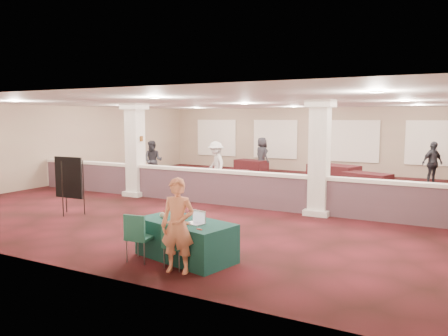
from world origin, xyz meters
The scene contains 32 objects.
ground centered at (0.00, 0.00, 0.00)m, with size 16.00×16.00×0.00m, color #441116.
wall_back centered at (0.00, 8.00, 1.60)m, with size 16.00×0.04×3.20m, color gray.
wall_front centered at (0.00, -8.00, 1.60)m, with size 16.00×0.04×3.20m, color gray.
wall_left centered at (-8.00, 0.00, 1.60)m, with size 0.04×16.00×3.20m, color gray.
ceiling centered at (0.00, 0.00, 3.20)m, with size 16.00×16.00×0.02m, color silver.
partition_wall centered at (0.00, -1.50, 0.57)m, with size 15.60×0.28×1.10m.
column_left centered at (-3.50, -1.50, 1.64)m, with size 0.72×0.72×3.20m.
column_right centered at (3.00, -1.50, 1.64)m, with size 0.72×0.72×3.20m.
sconce_left centered at (-3.78, -1.50, 2.00)m, with size 0.12×0.12×0.18m.
sconce_right centered at (-3.22, -1.50, 2.00)m, with size 0.12×0.12×0.18m.
near_table centered at (1.81, -6.50, 0.37)m, with size 1.93×0.97×0.74m, color #0F3932.
conf_chair_main centered at (1.95, -7.08, 0.49)m, with size 0.45×0.46×0.84m.
conf_chair_side centered at (1.13, -7.09, 0.55)m, with size 0.51×0.52×0.93m.
easel_board centered at (-3.17, -4.80, 1.04)m, with size 0.96×0.50×1.64m.
woman centered at (2.11, -7.20, 0.84)m, with size 0.61×0.40×1.68m, color #FF936E.
far_table_front_left centered at (-2.50, 0.30, 0.40)m, with size 1.97×0.99×0.80m, color black.
far_table_front_center centered at (-1.49, 1.36, 0.36)m, with size 1.75×0.88×0.71m, color black.
far_table_back_left centered at (-2.50, 6.05, 0.32)m, with size 1.60×0.80×0.65m, color black.
far_table_back_center centered at (2.00, 4.24, 0.41)m, with size 2.00×1.00×0.81m, color black.
far_table_back_right centered at (3.50, 3.20, 0.34)m, with size 1.70×0.85×0.69m, color black.
attendee_a centered at (-5.25, 1.80, 0.86)m, with size 0.83×0.46×1.73m, color black.
attendee_b centered at (-1.94, 1.47, 0.90)m, with size 1.15×0.53×1.79m, color silver.
attendee_c centered at (5.55, 6.00, 0.89)m, with size 1.04×0.50×1.77m, color black.
attendee_d centered at (-2.02, 6.24, 0.88)m, with size 0.87×0.47×1.76m, color black.
laptop_base centered at (2.10, -6.62, 0.75)m, with size 0.34×0.23×0.02m, color silver.
laptop_screen centered at (2.12, -6.51, 0.87)m, with size 0.34×0.01×0.22m, color silver.
screen_glow centered at (2.12, -6.51, 0.86)m, with size 0.30×0.00×0.19m, color #B0C0D4.
knitting centered at (1.80, -6.76, 0.76)m, with size 0.41×0.30×0.03m, color #BD541E.
yarn_cream centered at (1.24, -6.47, 0.80)m, with size 0.11×0.11×0.11m, color beige.
yarn_red centered at (1.13, -6.28, 0.79)m, with size 0.10×0.10×0.10m, color maroon.
yarn_grey centered at (1.40, -6.27, 0.79)m, with size 0.11×0.11×0.11m, color #47474C.
scissors centered at (2.39, -6.93, 0.75)m, with size 0.12×0.03×0.01m, color red.
Camera 1 is at (6.32, -13.41, 2.72)m, focal length 35.00 mm.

